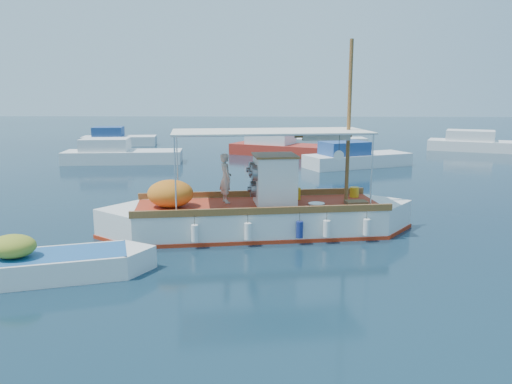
{
  "coord_description": "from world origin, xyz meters",
  "views": [
    {
      "loc": [
        0.02,
        -15.06,
        4.55
      ],
      "look_at": [
        -0.49,
        0.0,
        1.52
      ],
      "focal_mm": 35.0,
      "sensor_mm": 36.0,
      "label": 1
    }
  ],
  "objects": [
    {
      "name": "fishing_caique",
      "position": [
        -0.49,
        0.78,
        0.56
      ],
      "size": [
        10.35,
        3.99,
        6.4
      ],
      "rotation": [
        0.0,
        0.0,
        0.16
      ],
      "color": "white",
      "rests_on": "ground"
    },
    {
      "name": "bg_boat_nw",
      "position": [
        -9.97,
        16.96,
        0.49
      ],
      "size": [
        7.72,
        3.23,
        1.8
      ],
      "rotation": [
        0.0,
        0.0,
        0.11
      ],
      "color": "silver",
      "rests_on": "ground"
    },
    {
      "name": "bg_boat_ne",
      "position": [
        5.08,
        15.68,
        0.49
      ],
      "size": [
        6.99,
        4.82,
        1.8
      ],
      "rotation": [
        0.0,
        0.0,
        0.44
      ],
      "color": "silver",
      "rests_on": "ground"
    },
    {
      "name": "bg_boat_e",
      "position": [
        16.51,
        24.42,
        0.49
      ],
      "size": [
        9.08,
        5.73,
        1.8
      ],
      "rotation": [
        0.0,
        0.0,
        -0.39
      ],
      "color": "silver",
      "rests_on": "ground"
    },
    {
      "name": "dinghy",
      "position": [
        -5.67,
        -3.5,
        0.28
      ],
      "size": [
        5.2,
        2.69,
        1.33
      ],
      "rotation": [
        0.0,
        0.0,
        0.32
      ],
      "color": "white",
      "rests_on": "ground"
    },
    {
      "name": "bg_boat_far_w",
      "position": [
        -13.47,
        27.75,
        0.49
      ],
      "size": [
        6.46,
        3.16,
        1.8
      ],
      "rotation": [
        0.0,
        0.0,
        0.14
      ],
      "color": "silver",
      "rests_on": "ground"
    },
    {
      "name": "bg_boat_far_n",
      "position": [
        4.42,
        26.7,
        0.49
      ],
      "size": [
        6.44,
        2.62,
        1.8
      ],
      "rotation": [
        0.0,
        0.0,
        0.1
      ],
      "color": "silver",
      "rests_on": "ground"
    },
    {
      "name": "ground",
      "position": [
        0.0,
        0.0,
        0.0
      ],
      "size": [
        160.0,
        160.0,
        0.0
      ],
      "primitive_type": "plane",
      "color": "black",
      "rests_on": "ground"
    },
    {
      "name": "bg_boat_n",
      "position": [
        0.72,
        21.45,
        0.49
      ],
      "size": [
        8.41,
        5.77,
        1.8
      ],
      "rotation": [
        0.0,
        0.0,
        -0.42
      ],
      "color": "#A3271B",
      "rests_on": "ground"
    }
  ]
}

